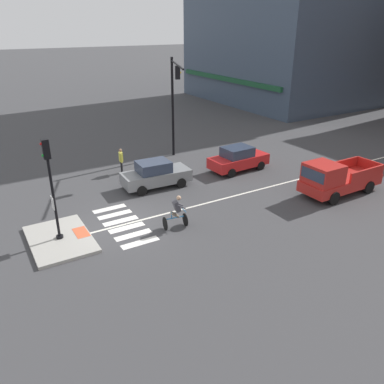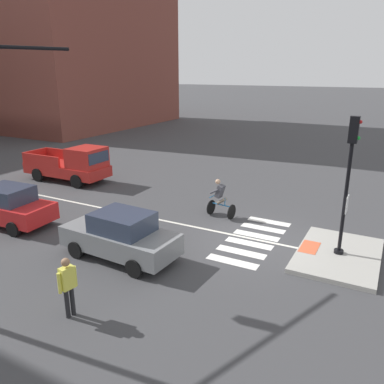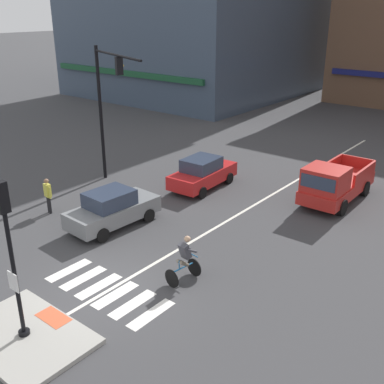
# 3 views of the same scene
# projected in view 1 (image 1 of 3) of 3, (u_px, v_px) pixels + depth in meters

# --- Properties ---
(ground_plane) EXTENTS (300.00, 300.00, 0.00)m
(ground_plane) POSITION_uv_depth(u_px,v_px,m) (125.00, 224.00, 19.31)
(ground_plane) COLOR #3D3D3F
(traffic_island) EXTENTS (3.94, 2.66, 0.15)m
(traffic_island) POSITION_uv_depth(u_px,v_px,m) (60.00, 239.00, 17.81)
(traffic_island) COLOR #A3A099
(traffic_island) RESTS_ON ground
(tactile_pad_front) EXTENTS (1.10, 0.60, 0.01)m
(tactile_pad_front) POSITION_uv_depth(u_px,v_px,m) (81.00, 232.00, 18.23)
(tactile_pad_front) COLOR #DB5B38
(tactile_pad_front) RESTS_ON traffic_island
(signal_pole) EXTENTS (0.44, 0.38, 4.65)m
(signal_pole) POSITION_uv_depth(u_px,v_px,m) (51.00, 181.00, 16.65)
(signal_pole) COLOR black
(signal_pole) RESTS_ON traffic_island
(crosswalk_stripe_a) EXTENTS (0.44, 1.80, 0.01)m
(crosswalk_stripe_a) POSITION_uv_depth(u_px,v_px,m) (110.00, 209.00, 20.89)
(crosswalk_stripe_a) COLOR silver
(crosswalk_stripe_a) RESTS_ON ground
(crosswalk_stripe_b) EXTENTS (0.44, 1.80, 0.01)m
(crosswalk_stripe_b) POSITION_uv_depth(u_px,v_px,m) (115.00, 215.00, 20.25)
(crosswalk_stripe_b) COLOR silver
(crosswalk_stripe_b) RESTS_ON ground
(crosswalk_stripe_c) EXTENTS (0.44, 1.80, 0.01)m
(crosswalk_stripe_c) POSITION_uv_depth(u_px,v_px,m) (121.00, 221.00, 19.60)
(crosswalk_stripe_c) COLOR silver
(crosswalk_stripe_c) RESTS_ON ground
(crosswalk_stripe_d) EXTENTS (0.44, 1.80, 0.01)m
(crosswalk_stripe_d) POSITION_uv_depth(u_px,v_px,m) (127.00, 228.00, 18.96)
(crosswalk_stripe_d) COLOR silver
(crosswalk_stripe_d) RESTS_ON ground
(crosswalk_stripe_e) EXTENTS (0.44, 1.80, 0.01)m
(crosswalk_stripe_e) POSITION_uv_depth(u_px,v_px,m) (133.00, 235.00, 18.31)
(crosswalk_stripe_e) COLOR silver
(crosswalk_stripe_e) RESTS_ON ground
(crosswalk_stripe_f) EXTENTS (0.44, 1.80, 0.01)m
(crosswalk_stripe_f) POSITION_uv_depth(u_px,v_px,m) (140.00, 243.00, 17.67)
(crosswalk_stripe_f) COLOR silver
(crosswalk_stripe_f) RESTS_ON ground
(lane_centre_line) EXTENTS (0.14, 28.00, 0.01)m
(lane_centre_line) POSITION_uv_depth(u_px,v_px,m) (277.00, 185.00, 23.95)
(lane_centre_line) COLOR silver
(lane_centre_line) RESTS_ON ground
(traffic_light_mast) EXTENTS (5.28, 2.15, 7.04)m
(traffic_light_mast) POSITION_uv_depth(u_px,v_px,m) (174.00, 95.00, 26.56)
(traffic_light_mast) COLOR black
(traffic_light_mast) RESTS_ON ground
(building_far_block) EXTENTS (21.45, 22.09, 22.50)m
(building_far_block) POSITION_uv_depth(u_px,v_px,m) (302.00, 4.00, 47.33)
(building_far_block) COLOR #3D4C60
(building_far_block) RESTS_ON ground
(car_red_westbound_far) EXTENTS (2.01, 4.18, 1.64)m
(car_red_westbound_far) POSITION_uv_depth(u_px,v_px,m) (238.00, 159.00, 26.04)
(car_red_westbound_far) COLOR red
(car_red_westbound_far) RESTS_ON ground
(car_grey_westbound_near) EXTENTS (2.00, 4.18, 1.64)m
(car_grey_westbound_near) POSITION_uv_depth(u_px,v_px,m) (156.00, 174.00, 23.36)
(car_grey_westbound_near) COLOR slate
(car_grey_westbound_near) RESTS_ON ground
(pickup_truck_red_eastbound_far) EXTENTS (2.09, 5.12, 2.08)m
(pickup_truck_red_eastbound_far) POSITION_uv_depth(u_px,v_px,m) (336.00, 179.00, 22.22)
(pickup_truck_red_eastbound_far) COLOR red
(pickup_truck_red_eastbound_far) RESTS_ON ground
(cyclist) EXTENTS (0.80, 1.17, 1.68)m
(cyclist) POSITION_uv_depth(u_px,v_px,m) (176.00, 212.00, 18.63)
(cyclist) COLOR black
(cyclist) RESTS_ON ground
(pedestrian_at_curb_left) EXTENTS (0.54, 0.28, 1.67)m
(pedestrian_at_curb_left) POSITION_uv_depth(u_px,v_px,m) (121.00, 159.00, 25.47)
(pedestrian_at_curb_left) COLOR black
(pedestrian_at_curb_left) RESTS_ON ground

